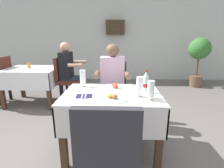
{
  "coord_description": "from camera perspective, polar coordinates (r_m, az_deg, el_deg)",
  "views": [
    {
      "loc": [
        0.17,
        -1.7,
        1.36
      ],
      "look_at": [
        0.11,
        0.24,
        0.82
      ],
      "focal_mm": 27.38,
      "sensor_mm": 36.0,
      "label": 1
    }
  ],
  "objects": [
    {
      "name": "plate_far_diner",
      "position": [
        2.12,
        0.26,
        -0.95
      ],
      "size": [
        0.25,
        0.25,
        0.06
      ],
      "color": "white",
      "rests_on": "main_dining_table"
    },
    {
      "name": "background_table_tumbler",
      "position": [
        3.85,
        -26.02,
        5.58
      ],
      "size": [
        0.06,
        0.06,
        0.11
      ],
      "primitive_type": "cylinder",
      "color": "#C68928",
      "rests_on": "background_dining_table"
    },
    {
      "name": "plate_near_camera",
      "position": [
        1.74,
        0.57,
        -4.59
      ],
      "size": [
        0.26,
        0.26,
        0.06
      ],
      "color": "white",
      "rests_on": "main_dining_table"
    },
    {
      "name": "napkin_cutlery_set",
      "position": [
        1.86,
        -9.29,
        -3.92
      ],
      "size": [
        0.18,
        0.19,
        0.01
      ],
      "color": "#231E4C",
      "rests_on": "main_dining_table"
    },
    {
      "name": "main_dining_table",
      "position": [
        2.0,
        -0.09,
        -7.94
      ],
      "size": [
        1.1,
        0.77,
        0.74
      ],
      "color": "white",
      "rests_on": "ground"
    },
    {
      "name": "seated_diner_far",
      "position": [
        2.59,
        0.12,
        1.03
      ],
      "size": [
        0.5,
        0.46,
        1.26
      ],
      "color": "#282D42",
      "rests_on": "ground"
    },
    {
      "name": "ground_plane",
      "position": [
        2.19,
        -3.43,
        -23.01
      ],
      "size": [
        11.0,
        11.0,
        0.0
      ],
      "primitive_type": "plane",
      "color": "#66605B"
    },
    {
      "name": "chair_far_diner_seat",
      "position": [
        2.74,
        0.44,
        -1.58
      ],
      "size": [
        0.44,
        0.5,
        0.97
      ],
      "color": "#2D2D33",
      "rests_on": "ground"
    },
    {
      "name": "background_dining_table",
      "position": [
        3.85,
        -24.96,
        2.14
      ],
      "size": [
        1.02,
        0.82,
        0.74
      ],
      "color": "white",
      "rests_on": "ground"
    },
    {
      "name": "potted_plant_corner",
      "position": [
        5.22,
        27.06,
        8.93
      ],
      "size": [
        0.57,
        0.57,
        1.33
      ],
      "color": "brown",
      "rests_on": "ground"
    },
    {
      "name": "background_patron",
      "position": [
        3.54,
        -14.04,
        4.55
      ],
      "size": [
        0.46,
        0.5,
        1.26
      ],
      "color": "#282D42",
      "rests_on": "ground"
    },
    {
      "name": "cola_bottle_primary",
      "position": [
        1.97,
        11.19,
        0.41
      ],
      "size": [
        0.07,
        0.07,
        0.26
      ],
      "color": "silver",
      "rests_on": "main_dining_table"
    },
    {
      "name": "back_wall",
      "position": [
        5.55,
        -0.0,
        16.48
      ],
      "size": [
        11.0,
        0.12,
        2.9
      ],
      "primitive_type": "cube",
      "color": "silver",
      "rests_on": "ground"
    },
    {
      "name": "chair_near_camera_side",
      "position": [
        1.33,
        -1.27,
        -21.79
      ],
      "size": [
        0.44,
        0.5,
        0.97
      ],
      "color": "#2D2D33",
      "rests_on": "ground"
    },
    {
      "name": "beer_glass_right",
      "position": [
        1.81,
        9.2,
        -0.75
      ],
      "size": [
        0.07,
        0.07,
        0.22
      ],
      "color": "white",
      "rests_on": "main_dining_table"
    },
    {
      "name": "background_chair_right",
      "position": [
        3.59,
        -14.63,
        2.08
      ],
      "size": [
        0.5,
        0.44,
        0.97
      ],
      "color": "#4C2319",
      "rests_on": "ground"
    },
    {
      "name": "beer_glass_left",
      "position": [
        1.73,
        12.84,
        -2.13
      ],
      "size": [
        0.07,
        0.07,
        0.21
      ],
      "color": "white",
      "rests_on": "main_dining_table"
    },
    {
      "name": "wall_bottle_rack",
      "position": [
        5.39,
        1.08,
        18.37
      ],
      "size": [
        0.56,
        0.21,
        0.42
      ],
      "color": "#472D1E"
    },
    {
      "name": "beer_glass_middle",
      "position": [
        2.19,
        -9.72,
        1.92
      ],
      "size": [
        0.07,
        0.07,
        0.22
      ],
      "color": "white",
      "rests_on": "main_dining_table"
    }
  ]
}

